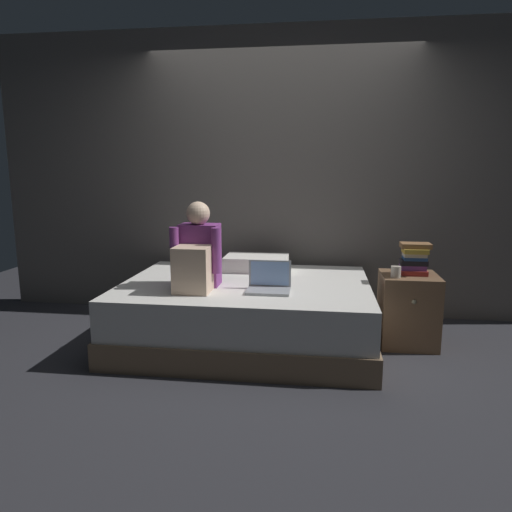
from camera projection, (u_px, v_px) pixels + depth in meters
The scene contains 9 objects.
ground_plane at pixel (266, 357), 3.56m from camera, with size 8.00×8.00×0.00m, color #2D2D33.
wall_back at pixel (281, 175), 4.48m from camera, with size 5.60×0.10×2.70m, color #605B56.
bed at pixel (246, 312), 3.83m from camera, with size 2.00×1.50×0.51m.
nightstand at pixel (408, 310), 3.78m from camera, with size 0.44×0.46×0.58m.
person_sitting at pixel (197, 256), 3.55m from camera, with size 0.39×0.44×0.66m.
laptop at pixel (269, 284), 3.49m from camera, with size 0.32×0.23×0.22m.
pillow at pixel (257, 263), 4.21m from camera, with size 0.56×0.36×0.13m, color silver.
book_stack at pixel (414, 258), 3.71m from camera, with size 0.23×0.17×0.25m.
mug at pixel (396, 272), 3.62m from camera, with size 0.08×0.08×0.09m, color #BCB2A3.
Camera 1 is at (0.38, -3.34, 1.40)m, focal length 32.88 mm.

